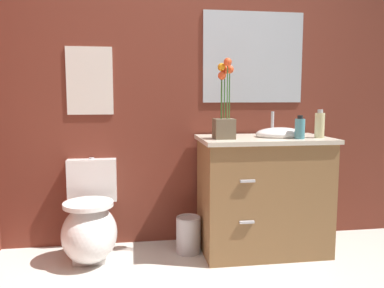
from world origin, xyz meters
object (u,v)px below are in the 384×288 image
toilet (90,225)px  trash_bin (188,234)px  vanity_cabinet (263,193)px  soap_bottle (300,128)px  wall_poster (90,81)px  flower_vase (224,114)px  wall_mirror (253,57)px  lotion_bottle (320,125)px

toilet → trash_bin: bearing=0.6°
vanity_cabinet → soap_bottle: size_ratio=6.30×
toilet → vanity_cabinet: 1.27m
soap_bottle → wall_poster: size_ratio=0.33×
trash_bin → wall_poster: size_ratio=0.55×
vanity_cabinet → flower_vase: (-0.32, -0.06, 0.59)m
toilet → wall_mirror: (1.25, 0.27, 1.21)m
lotion_bottle → toilet: bearing=175.4°
trash_bin → wall_poster: (-0.70, 0.26, 1.12)m
wall_poster → wall_mirror: (1.25, 0.00, 0.19)m
toilet → wall_mirror: bearing=12.1°
soap_bottle → trash_bin: bearing=166.8°
soap_bottle → wall_poster: bearing=163.3°
lotion_bottle → trash_bin: size_ratio=0.74×
flower_vase → wall_poster: wall_poster is taller
wall_poster → wall_mirror: wall_mirror is taller
wall_mirror → trash_bin: bearing=-154.8°
toilet → wall_mirror: size_ratio=0.86×
soap_bottle → trash_bin: size_ratio=0.60×
trash_bin → wall_mirror: (0.55, 0.26, 1.31)m
flower_vase → trash_bin: (-0.24, 0.09, -0.89)m
lotion_bottle → trash_bin: 1.24m
toilet → vanity_cabinet: bearing=-1.2°
flower_vase → wall_mirror: 0.63m
toilet → trash_bin: size_ratio=2.54×
wall_poster → wall_mirror: 1.27m
flower_vase → wall_poster: 1.03m
flower_vase → lotion_bottle: size_ratio=2.74×
flower_vase → lotion_bottle: 0.69m
toilet → trash_bin: (0.70, 0.01, -0.11)m
trash_bin → wall_mirror: bearing=25.2°
wall_mirror → lotion_bottle: bearing=-46.6°
flower_vase → soap_bottle: bearing=-9.1°
vanity_cabinet → wall_mirror: bearing=90.5°
trash_bin → lotion_bottle: bearing=-8.4°
soap_bottle → wall_poster: (-1.46, 0.44, 0.33)m
vanity_cabinet → wall_mirror: 1.05m
vanity_cabinet → wall_mirror: size_ratio=1.29×
vanity_cabinet → lotion_bottle: size_ratio=5.12×
toilet → flower_vase: size_ratio=1.25×
toilet → vanity_cabinet: (1.26, -0.03, 0.20)m
flower_vase → lotion_bottle: bearing=-3.5°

